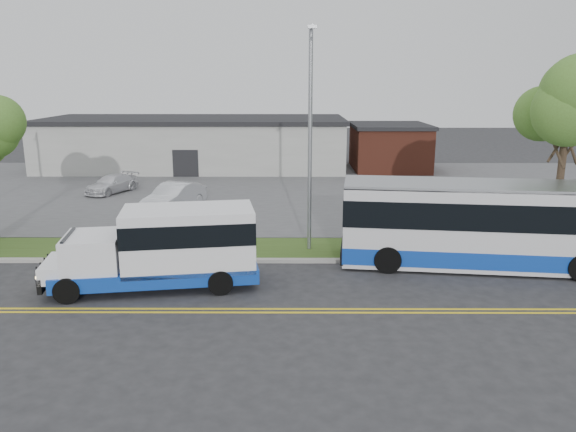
{
  "coord_description": "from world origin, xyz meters",
  "views": [
    {
      "loc": [
        2.15,
        -21.32,
        7.44
      ],
      "look_at": [
        2.05,
        2.76,
        1.6
      ],
      "focal_mm": 35.0,
      "sensor_mm": 36.0,
      "label": 1
    }
  ],
  "objects_px": {
    "transit_bus": "(497,225)",
    "parked_car_a": "(174,197)",
    "parked_car_b": "(112,184)",
    "streetlight_near": "(310,133)",
    "tree_east": "(568,110)",
    "shuttle_bus": "(168,245)"
  },
  "relations": [
    {
      "from": "streetlight_near",
      "to": "parked_car_a",
      "type": "bearing_deg",
      "value": 135.29
    },
    {
      "from": "parked_car_a",
      "to": "transit_bus",
      "type": "bearing_deg",
      "value": -12.85
    },
    {
      "from": "transit_bus",
      "to": "parked_car_a",
      "type": "relative_size",
      "value": 2.61
    },
    {
      "from": "tree_east",
      "to": "parked_car_b",
      "type": "height_order",
      "value": "tree_east"
    },
    {
      "from": "tree_east",
      "to": "parked_car_a",
      "type": "bearing_deg",
      "value": 158.83
    },
    {
      "from": "streetlight_near",
      "to": "shuttle_bus",
      "type": "xyz_separation_m",
      "value": [
        -5.31,
        -4.41,
        -3.67
      ]
    },
    {
      "from": "transit_bus",
      "to": "parked_car_a",
      "type": "xyz_separation_m",
      "value": [
        -15.02,
        9.57,
        -0.84
      ]
    },
    {
      "from": "streetlight_near",
      "to": "shuttle_bus",
      "type": "bearing_deg",
      "value": -140.26
    },
    {
      "from": "transit_bus",
      "to": "parked_car_b",
      "type": "distance_m",
      "value": 25.27
    },
    {
      "from": "tree_east",
      "to": "streetlight_near",
      "type": "distance_m",
      "value": 11.05
    },
    {
      "from": "tree_east",
      "to": "transit_bus",
      "type": "relative_size",
      "value": 0.66
    },
    {
      "from": "shuttle_bus",
      "to": "transit_bus",
      "type": "height_order",
      "value": "transit_bus"
    },
    {
      "from": "parked_car_a",
      "to": "parked_car_b",
      "type": "height_order",
      "value": "parked_car_a"
    },
    {
      "from": "tree_east",
      "to": "transit_bus",
      "type": "height_order",
      "value": "tree_east"
    },
    {
      "from": "tree_east",
      "to": "parked_car_a",
      "type": "height_order",
      "value": "tree_east"
    },
    {
      "from": "shuttle_bus",
      "to": "transit_bus",
      "type": "xyz_separation_m",
      "value": [
        12.81,
        2.29,
        0.18
      ]
    },
    {
      "from": "transit_bus",
      "to": "parked_car_a",
      "type": "bearing_deg",
      "value": 154.69
    },
    {
      "from": "shuttle_bus",
      "to": "parked_car_b",
      "type": "bearing_deg",
      "value": 104.4
    },
    {
      "from": "parked_car_b",
      "to": "shuttle_bus",
      "type": "bearing_deg",
      "value": -42.62
    },
    {
      "from": "streetlight_near",
      "to": "parked_car_a",
      "type": "distance_m",
      "value": 11.43
    },
    {
      "from": "streetlight_near",
      "to": "parked_car_b",
      "type": "height_order",
      "value": "streetlight_near"
    },
    {
      "from": "tree_east",
      "to": "shuttle_bus",
      "type": "relative_size",
      "value": 1.05
    }
  ]
}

